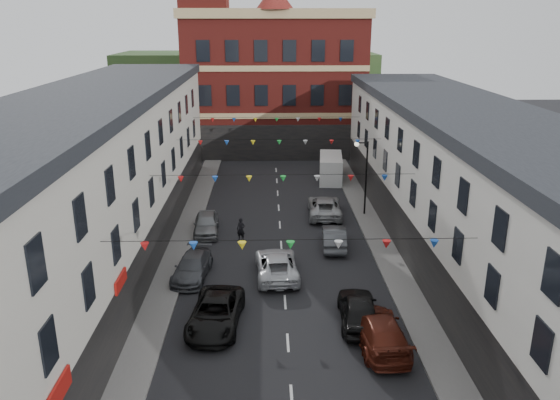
{
  "coord_description": "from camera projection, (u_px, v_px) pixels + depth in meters",
  "views": [
    {
      "loc": [
        -0.94,
        -26.83,
        14.81
      ],
      "look_at": [
        -0.11,
        6.84,
        3.7
      ],
      "focal_mm": 35.0,
      "sensor_mm": 36.0,
      "label": 1
    }
  ],
  "objects": [
    {
      "name": "car_left_c",
      "position": [
        216.0,
        313.0,
        27.58
      ],
      "size": [
        2.91,
        5.5,
        1.47
      ],
      "primitive_type": "imported",
      "rotation": [
        0.0,
        0.0,
        -0.09
      ],
      "color": "black",
      "rests_on": "ground"
    },
    {
      "name": "car_left_e",
      "position": [
        206.0,
        224.0,
        39.67
      ],
      "size": [
        2.03,
        4.48,
        1.49
      ],
      "primitive_type": "imported",
      "rotation": [
        0.0,
        0.0,
        0.06
      ],
      "color": "gray",
      "rests_on": "ground"
    },
    {
      "name": "distant_hill",
      "position": [
        247.0,
        85.0,
        87.34
      ],
      "size": [
        40.0,
        14.0,
        10.0
      ],
      "primitive_type": "cube",
      "color": "#2B4C23",
      "rests_on": "ground"
    },
    {
      "name": "car_right_e",
      "position": [
        334.0,
        237.0,
        37.24
      ],
      "size": [
        1.84,
        4.48,
        1.44
      ],
      "primitive_type": "imported",
      "rotation": [
        0.0,
        0.0,
        3.07
      ],
      "color": "#47494E",
      "rests_on": "ground"
    },
    {
      "name": "terrace_right",
      "position": [
        500.0,
        212.0,
        29.84
      ],
      "size": [
        8.4,
        56.0,
        9.7
      ],
      "color": "silver",
      "rests_on": "ground"
    },
    {
      "name": "clock_tower",
      "position": [
        205.0,
        19.0,
        58.51
      ],
      "size": [
        5.6,
        5.6,
        30.0
      ],
      "color": "maroon",
      "rests_on": "ground"
    },
    {
      "name": "white_van",
      "position": [
        331.0,
        168.0,
        52.83
      ],
      "size": [
        2.64,
        5.66,
        2.42
      ],
      "primitive_type": "cube",
      "rotation": [
        0.0,
        0.0,
        -0.1
      ],
      "color": "silver",
      "rests_on": "ground"
    },
    {
      "name": "moving_car",
      "position": [
        277.0,
        265.0,
        33.05
      ],
      "size": [
        2.74,
        5.42,
        1.47
      ],
      "primitive_type": "imported",
      "rotation": [
        0.0,
        0.0,
        3.2
      ],
      "color": "silver",
      "rests_on": "ground"
    },
    {
      "name": "car_left_d",
      "position": [
        192.0,
        267.0,
        32.87
      ],
      "size": [
        2.36,
        4.82,
        1.35
      ],
      "primitive_type": "imported",
      "rotation": [
        0.0,
        0.0,
        -0.1
      ],
      "color": "#45484E",
      "rests_on": "ground"
    },
    {
      "name": "street_lamp",
      "position": [
        363.0,
        168.0,
        42.36
      ],
      "size": [
        1.1,
        0.36,
        6.0
      ],
      "color": "black",
      "rests_on": "ground"
    },
    {
      "name": "pavement_right",
      "position": [
        401.0,
        283.0,
        32.17
      ],
      "size": [
        1.8,
        64.0,
        0.15
      ],
      "primitive_type": "cube",
      "color": "#605E5B",
      "rests_on": "ground"
    },
    {
      "name": "civic_building",
      "position": [
        274.0,
        81.0,
        63.61
      ],
      "size": [
        20.6,
        13.3,
        18.5
      ],
      "color": "maroon",
      "rests_on": "ground"
    },
    {
      "name": "car_right_c",
      "position": [
        380.0,
        331.0,
        25.92
      ],
      "size": [
        2.43,
        5.47,
        1.56
      ],
      "primitive_type": "imported",
      "rotation": [
        0.0,
        0.0,
        3.19
      ],
      "color": "#531B10",
      "rests_on": "ground"
    },
    {
      "name": "pedestrian",
      "position": [
        241.0,
        229.0,
        38.32
      ],
      "size": [
        0.71,
        0.58,
        1.67
      ],
      "primitive_type": "imported",
      "rotation": [
        0.0,
        0.0,
        -0.34
      ],
      "color": "black",
      "rests_on": "ground"
    },
    {
      "name": "ground",
      "position": [
        285.0,
        302.0,
        30.13
      ],
      "size": [
        160.0,
        160.0,
        0.0
      ],
      "primitive_type": "plane",
      "color": "black",
      "rests_on": "ground"
    },
    {
      "name": "pavement_left",
      "position": [
        166.0,
        286.0,
        31.85
      ],
      "size": [
        1.8,
        64.0,
        0.15
      ],
      "primitive_type": "cube",
      "color": "#605E5B",
      "rests_on": "ground"
    },
    {
      "name": "car_right_f",
      "position": [
        324.0,
        207.0,
        43.27
      ],
      "size": [
        2.79,
        5.59,
        1.52
      ],
      "primitive_type": "imported",
      "rotation": [
        0.0,
        0.0,
        3.09
      ],
      "color": "#9D9EA1",
      "rests_on": "ground"
    },
    {
      "name": "terrace_left",
      "position": [
        65.0,
        207.0,
        29.13
      ],
      "size": [
        8.4,
        56.0,
        10.7
      ],
      "color": "beige",
      "rests_on": "ground"
    },
    {
      "name": "car_right_d",
      "position": [
        359.0,
        309.0,
        27.76
      ],
      "size": [
        2.18,
        4.87,
        1.63
      ],
      "primitive_type": "imported",
      "rotation": [
        0.0,
        0.0,
        3.09
      ],
      "color": "black",
      "rests_on": "ground"
    }
  ]
}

